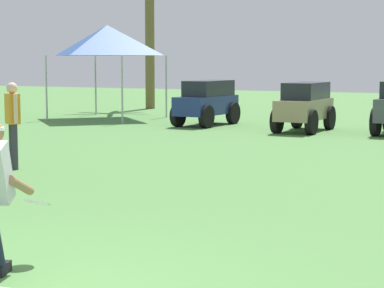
% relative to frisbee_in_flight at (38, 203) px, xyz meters
% --- Properties ---
extents(frisbee_in_flight, '(0.28, 0.28, 0.10)m').
position_rel_frisbee_in_flight_xyz_m(frisbee_in_flight, '(0.00, 0.00, 0.00)').
color(frisbee_in_flight, white).
extents(teammate_near_sideline, '(0.44, 0.36, 1.56)m').
position_rel_frisbee_in_flight_xyz_m(teammate_near_sideline, '(-4.26, 4.79, 0.36)').
color(teammate_near_sideline, '#33333D').
rests_on(teammate_near_sideline, ground_plane).
extents(parked_car_slot_a, '(1.30, 2.46, 1.34)m').
position_rel_frisbee_in_flight_xyz_m(parked_car_slot_a, '(-5.00, 14.57, 0.14)').
color(parked_car_slot_a, navy).
rests_on(parked_car_slot_a, ground_plane).
extents(parked_car_slot_b, '(1.16, 2.41, 1.34)m').
position_rel_frisbee_in_flight_xyz_m(parked_car_slot_b, '(-1.78, 14.04, 0.14)').
color(parked_car_slot_b, '#998466').
rests_on(parked_car_slot_b, ground_plane).
extents(palm_tree_far_left, '(3.19, 3.15, 6.17)m').
position_rel_frisbee_in_flight_xyz_m(palm_tree_far_left, '(-10.30, 20.50, 3.00)').
color(palm_tree_far_left, brown).
rests_on(palm_tree_far_left, ground_plane).
extents(event_tent, '(3.01, 3.01, 3.09)m').
position_rel_frisbee_in_flight_xyz_m(event_tent, '(-8.98, 15.31, 2.01)').
color(event_tent, '#B2B5BA').
rests_on(event_tent, ground_plane).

